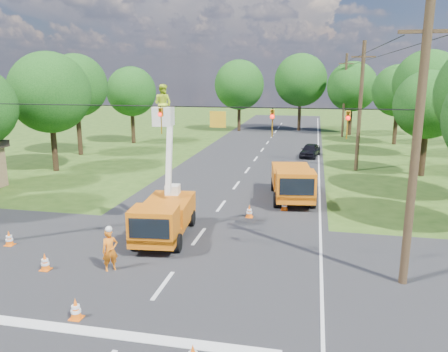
% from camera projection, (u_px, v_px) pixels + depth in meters
% --- Properties ---
extents(ground, '(140.00, 140.00, 0.00)m').
position_uv_depth(ground, '(247.00, 171.00, 34.80)').
color(ground, '#2B4915').
rests_on(ground, ground).
extents(road_main, '(12.00, 100.00, 0.06)m').
position_uv_depth(road_main, '(247.00, 171.00, 34.80)').
color(road_main, black).
rests_on(road_main, ground).
extents(road_cross, '(56.00, 10.00, 0.07)m').
position_uv_depth(road_cross, '(180.00, 264.00, 17.63)').
color(road_cross, black).
rests_on(road_cross, ground).
extents(stop_bar, '(9.00, 0.45, 0.02)m').
position_uv_depth(stop_bar, '(126.00, 337.00, 12.67)').
color(stop_bar, silver).
rests_on(stop_bar, ground).
extents(edge_line, '(0.12, 90.00, 0.02)m').
position_uv_depth(edge_line, '(319.00, 174.00, 33.70)').
color(edge_line, silver).
rests_on(edge_line, ground).
extents(bucket_truck, '(2.55, 5.51, 7.05)m').
position_uv_depth(bucket_truck, '(164.00, 207.00, 20.06)').
color(bucket_truck, '#C85F0E').
rests_on(bucket_truck, ground).
extents(second_truck, '(2.99, 6.14, 2.21)m').
position_uv_depth(second_truck, '(292.00, 182.00, 26.38)').
color(second_truck, '#C85F0E').
rests_on(second_truck, ground).
extents(ground_worker, '(0.73, 0.71, 1.69)m').
position_uv_depth(ground_worker, '(110.00, 250.00, 16.80)').
color(ground_worker, orange).
rests_on(ground_worker, ground).
extents(distant_car, '(2.13, 3.89, 1.25)m').
position_uv_depth(distant_car, '(310.00, 150.00, 40.56)').
color(distant_car, black).
rests_on(distant_car, ground).
extents(traffic_cone_0, '(0.38, 0.38, 0.71)m').
position_uv_depth(traffic_cone_0, '(76.00, 309.00, 13.52)').
color(traffic_cone_0, '#FF650D').
rests_on(traffic_cone_0, ground).
extents(traffic_cone_2, '(0.38, 0.38, 0.71)m').
position_uv_depth(traffic_cone_2, '(249.00, 211.00, 23.24)').
color(traffic_cone_2, '#FF650D').
rests_on(traffic_cone_2, ground).
extents(traffic_cone_3, '(0.38, 0.38, 0.71)m').
position_uv_depth(traffic_cone_3, '(284.00, 204.00, 24.49)').
color(traffic_cone_3, '#FF650D').
rests_on(traffic_cone_3, ground).
extents(traffic_cone_4, '(0.38, 0.38, 0.71)m').
position_uv_depth(traffic_cone_4, '(45.00, 262.00, 16.92)').
color(traffic_cone_4, '#FF650D').
rests_on(traffic_cone_4, ground).
extents(traffic_cone_5, '(0.38, 0.38, 0.71)m').
position_uv_depth(traffic_cone_5, '(9.00, 238.00, 19.39)').
color(traffic_cone_5, '#FF650D').
rests_on(traffic_cone_5, ground).
extents(traffic_cone_7, '(0.38, 0.38, 0.71)m').
position_uv_depth(traffic_cone_7, '(305.00, 176.00, 31.36)').
color(traffic_cone_7, '#FF650D').
rests_on(traffic_cone_7, ground).
extents(pole_right_near, '(1.80, 0.30, 10.00)m').
position_uv_depth(pole_right_near, '(416.00, 145.00, 14.80)').
color(pole_right_near, '#4C3823').
rests_on(pole_right_near, ground).
extents(pole_right_mid, '(1.80, 0.30, 10.00)m').
position_uv_depth(pole_right_mid, '(360.00, 106.00, 33.88)').
color(pole_right_mid, '#4C3823').
rests_on(pole_right_mid, ground).
extents(pole_right_far, '(1.80, 0.30, 10.00)m').
position_uv_depth(pole_right_far, '(345.00, 95.00, 52.96)').
color(pole_right_far, '#4C3823').
rests_on(pole_right_far, ground).
extents(signal_span, '(18.00, 0.29, 1.07)m').
position_uv_depth(signal_span, '(235.00, 119.00, 15.86)').
color(signal_span, black).
rests_on(signal_span, ground).
extents(tree_left_d, '(6.20, 6.20, 9.24)m').
position_uv_depth(tree_left_d, '(50.00, 93.00, 33.53)').
color(tree_left_d, '#382616').
rests_on(tree_left_d, ground).
extents(tree_left_e, '(5.80, 5.80, 9.41)m').
position_uv_depth(tree_left_e, '(76.00, 86.00, 40.48)').
color(tree_left_e, '#382616').
rests_on(tree_left_e, ground).
extents(tree_left_f, '(5.40, 5.40, 8.40)m').
position_uv_depth(tree_left_f, '(131.00, 92.00, 47.90)').
color(tree_left_f, '#382616').
rests_on(tree_left_f, ground).
extents(tree_right_c, '(5.00, 5.00, 7.83)m').
position_uv_depth(tree_right_c, '(428.00, 105.00, 31.95)').
color(tree_right_c, '#382616').
rests_on(tree_right_c, ground).
extents(tree_right_d, '(6.00, 6.00, 9.70)m').
position_uv_depth(tree_right_d, '(427.00, 84.00, 38.96)').
color(tree_right_d, '#382616').
rests_on(tree_right_d, ground).
extents(tree_right_e, '(5.60, 5.60, 8.63)m').
position_uv_depth(tree_right_e, '(399.00, 91.00, 46.98)').
color(tree_right_e, '#382616').
rests_on(tree_right_e, ground).
extents(tree_far_a, '(6.60, 6.60, 9.50)m').
position_uv_depth(tree_far_a, '(239.00, 85.00, 58.25)').
color(tree_far_a, '#382616').
rests_on(tree_far_a, ground).
extents(tree_far_b, '(7.00, 7.00, 10.32)m').
position_uv_depth(tree_far_b, '(301.00, 80.00, 58.44)').
color(tree_far_b, '#382616').
rests_on(tree_far_b, ground).
extents(tree_far_c, '(6.20, 6.20, 9.18)m').
position_uv_depth(tree_far_c, '(352.00, 87.00, 54.46)').
color(tree_far_c, '#382616').
rests_on(tree_far_c, ground).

